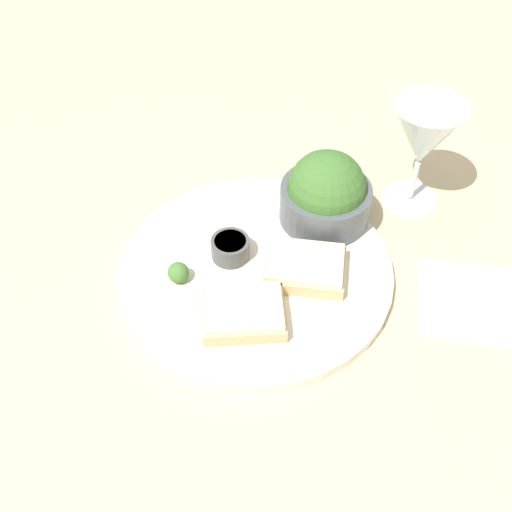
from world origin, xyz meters
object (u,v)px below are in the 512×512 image
wine_glass (424,138)px  napkin (477,301)px  sauce_ramekin (229,249)px  salad_bowl (326,195)px  cheese_toast_far (305,267)px  cheese_toast_near (244,313)px

wine_glass → napkin: bearing=-43.4°
napkin → sauce_ramekin: bearing=-160.7°
salad_bowl → sauce_ramekin: (-0.07, -0.13, -0.02)m
cheese_toast_far → napkin: bearing=21.8°
sauce_ramekin → napkin: (0.29, 0.10, -0.03)m
cheese_toast_near → sauce_ramekin: bearing=132.0°
sauce_ramekin → wine_glass: wine_glass is taller
wine_glass → cheese_toast_near: bearing=-105.4°
salad_bowl → cheese_toast_near: size_ratio=1.00×
cheese_toast_far → wine_glass: (0.06, 0.21, 0.08)m
sauce_ramekin → cheese_toast_near: sauce_ramekin is taller
cheese_toast_near → napkin: bearing=38.2°
napkin → salad_bowl: bearing=173.7°
cheese_toast_far → napkin: size_ratio=0.69×
cheese_toast_near → cheese_toast_far: 0.10m
sauce_ramekin → cheese_toast_far: sauce_ramekin is taller
salad_bowl → sauce_ramekin: 0.15m
sauce_ramekin → napkin: size_ratio=0.28×
sauce_ramekin → wine_glass: (0.15, 0.23, 0.08)m
cheese_toast_near → wine_glass: bearing=74.6°
cheese_toast_near → napkin: 0.29m
salad_bowl → wine_glass: (0.08, 0.11, 0.05)m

